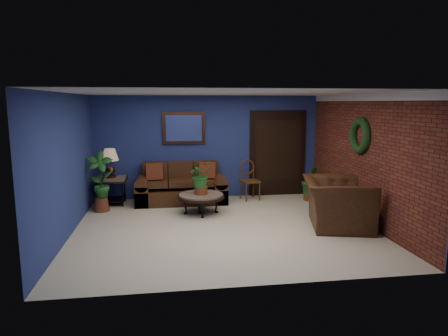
{
  "coord_description": "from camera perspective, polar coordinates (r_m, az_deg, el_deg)",
  "views": [
    {
      "loc": [
        -1.04,
        -7.2,
        2.33
      ],
      "look_at": [
        0.1,
        0.55,
        1.04
      ],
      "focal_mm": 32.0,
      "sensor_mm": 36.0,
      "label": 1
    }
  ],
  "objects": [
    {
      "name": "coffee_table",
      "position": [
        8.45,
        -3.31,
        -4.12
      ],
      "size": [
        0.99,
        0.99,
        0.42
      ],
      "rotation": [
        0.0,
        0.0,
        0.38
      ],
      "color": "#514C46",
      "rests_on": "ground"
    },
    {
      "name": "end_table",
      "position": [
        9.52,
        -15.81,
        -2.19
      ],
      "size": [
        0.69,
        0.69,
        0.63
      ],
      "color": "#514C46",
      "rests_on": "ground"
    },
    {
      "name": "wall_mirror",
      "position": [
        9.69,
        -5.77,
        5.68
      ],
      "size": [
        1.02,
        0.06,
        0.77
      ],
      "primitive_type": "cube",
      "color": "#472917",
      "rests_on": "wall_back"
    },
    {
      "name": "side_chair",
      "position": [
        9.7,
        3.56,
        -1.29
      ],
      "size": [
        0.49,
        0.49,
        0.96
      ],
      "rotation": [
        0.0,
        0.0,
        0.22
      ],
      "color": "#503416",
      "rests_on": "ground"
    },
    {
      "name": "crown_molding",
      "position": [
        8.13,
        19.48,
        9.51
      ],
      "size": [
        0.03,
        5.0,
        0.14
      ],
      "primitive_type": "cube",
      "color": "white",
      "rests_on": "wall_right_brick"
    },
    {
      "name": "armchair",
      "position": [
        7.88,
        15.86,
        -4.83
      ],
      "size": [
        1.52,
        1.65,
        0.9
      ],
      "primitive_type": "imported",
      "rotation": [
        0.0,
        0.0,
        1.32
      ],
      "color": "#432713",
      "rests_on": "ground"
    },
    {
      "name": "table_lamp",
      "position": [
        9.43,
        -15.96,
        1.16
      ],
      "size": [
        0.39,
        0.39,
        0.64
      ],
      "color": "#472917",
      "rests_on": "end_table"
    },
    {
      "name": "floor",
      "position": [
        7.64,
        -0.14,
        -8.42
      ],
      "size": [
        5.5,
        5.5,
        0.0
      ],
      "primitive_type": "plane",
      "color": "beige",
      "rests_on": "ground"
    },
    {
      "name": "floor_plant",
      "position": [
        9.78,
        12.1,
        -2.03
      ],
      "size": [
        0.42,
        0.36,
        0.84
      ],
      "color": "brown",
      "rests_on": "ground"
    },
    {
      "name": "tall_plant",
      "position": [
        8.96,
        -17.27,
        -1.61
      ],
      "size": [
        0.56,
        0.38,
        1.31
      ],
      "color": "brown",
      "rests_on": "ground"
    },
    {
      "name": "coffee_plant",
      "position": [
        8.36,
        -3.33,
        -1.22
      ],
      "size": [
        0.63,
        0.59,
        0.69
      ],
      "color": "brown",
      "rests_on": "coffee_table"
    },
    {
      "name": "wall_back",
      "position": [
        9.82,
        -2.23,
        3.01
      ],
      "size": [
        5.5,
        0.04,
        2.5
      ],
      "primitive_type": "cube",
      "color": "navy",
      "rests_on": "ground"
    },
    {
      "name": "wreath",
      "position": [
        8.18,
        18.85,
        4.42
      ],
      "size": [
        0.16,
        0.72,
        0.72
      ],
      "primitive_type": "torus",
      "rotation": [
        0.0,
        1.57,
        0.0
      ],
      "color": "black",
      "rests_on": "wall_right_brick"
    },
    {
      "name": "wall_right_brick",
      "position": [
        8.21,
        19.22,
        1.25
      ],
      "size": [
        0.04,
        5.0,
        2.5
      ],
      "primitive_type": "cube",
      "color": "#612B1B",
      "rests_on": "ground"
    },
    {
      "name": "wall_left",
      "position": [
        7.48,
        -21.47,
        0.38
      ],
      "size": [
        0.04,
        5.0,
        2.5
      ],
      "primitive_type": "cube",
      "color": "navy",
      "rests_on": "ground"
    },
    {
      "name": "ceiling",
      "position": [
        7.28,
        -0.14,
        10.67
      ],
      "size": [
        5.5,
        5.0,
        0.02
      ],
      "primitive_type": "cube",
      "color": "silver",
      "rests_on": "wall_back"
    },
    {
      "name": "closet_door",
      "position": [
        10.15,
        7.67,
        2.01
      ],
      "size": [
        1.44,
        0.06,
        2.18
      ],
      "primitive_type": "cube",
      "color": "black",
      "rests_on": "wall_back"
    },
    {
      "name": "sofa",
      "position": [
        9.51,
        -6.15,
        -2.98
      ],
      "size": [
        2.11,
        0.91,
        0.95
      ],
      "color": "#432713",
      "rests_on": "ground"
    }
  ]
}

